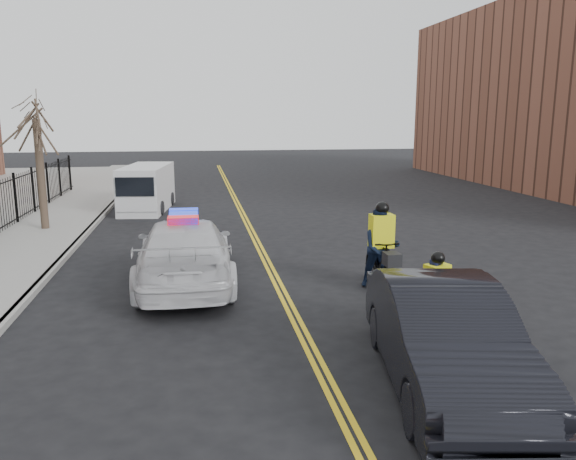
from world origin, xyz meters
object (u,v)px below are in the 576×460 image
at_px(police_cruiser, 185,252).
at_px(cargo_van, 146,189).
at_px(cyclist_near, 436,308).
at_px(cyclist_far, 381,254).
at_px(dark_sedan, 444,336).

xyz_separation_m(police_cruiser, cargo_van, (-1.90, 12.04, 0.14)).
height_order(police_cruiser, cyclist_near, police_cruiser).
bearing_deg(cyclist_far, dark_sedan, -99.19).
height_order(police_cruiser, dark_sedan, police_cruiser).
height_order(cyclist_near, cyclist_far, cyclist_far).
distance_m(police_cruiser, cyclist_near, 6.54).
distance_m(cargo_van, cyclist_far, 14.70).
height_order(cargo_van, cyclist_near, cargo_van).
xyz_separation_m(cargo_van, cyclist_far, (6.78, -13.04, -0.13)).
height_order(dark_sedan, cargo_van, cargo_van).
distance_m(police_cruiser, cargo_van, 12.19).
bearing_deg(cargo_van, cyclist_near, -60.75).
bearing_deg(dark_sedan, cyclist_far, 91.05).
distance_m(police_cruiser, dark_sedan, 7.55).
bearing_deg(cyclist_near, police_cruiser, 118.49).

